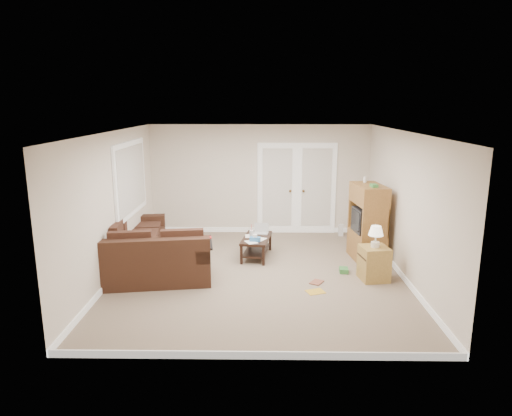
{
  "coord_description": "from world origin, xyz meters",
  "views": [
    {
      "loc": [
        0.07,
        -7.61,
        2.96
      ],
      "look_at": [
        -0.05,
        0.48,
        1.1
      ],
      "focal_mm": 32.0,
      "sensor_mm": 36.0,
      "label": 1
    }
  ],
  "objects_px": {
    "sectional_sofa": "(145,251)",
    "coffee_table": "(257,246)",
    "side_cabinet": "(374,261)",
    "tv_armoire": "(367,222)"
  },
  "relations": [
    {
      "from": "tv_armoire",
      "to": "side_cabinet",
      "type": "height_order",
      "value": "tv_armoire"
    },
    {
      "from": "side_cabinet",
      "to": "tv_armoire",
      "type": "bearing_deg",
      "value": 76.21
    },
    {
      "from": "sectional_sofa",
      "to": "coffee_table",
      "type": "bearing_deg",
      "value": 10.64
    },
    {
      "from": "coffee_table",
      "to": "side_cabinet",
      "type": "bearing_deg",
      "value": -21.55
    },
    {
      "from": "coffee_table",
      "to": "tv_armoire",
      "type": "relative_size",
      "value": 0.67
    },
    {
      "from": "coffee_table",
      "to": "side_cabinet",
      "type": "relative_size",
      "value": 1.1
    },
    {
      "from": "tv_armoire",
      "to": "coffee_table",
      "type": "bearing_deg",
      "value": 170.46
    },
    {
      "from": "coffee_table",
      "to": "tv_armoire",
      "type": "distance_m",
      "value": 2.19
    },
    {
      "from": "tv_armoire",
      "to": "side_cabinet",
      "type": "xyz_separation_m",
      "value": [
        -0.1,
        -1.05,
        -0.4
      ]
    },
    {
      "from": "sectional_sofa",
      "to": "coffee_table",
      "type": "xyz_separation_m",
      "value": [
        2.02,
        0.7,
        -0.11
      ]
    }
  ]
}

